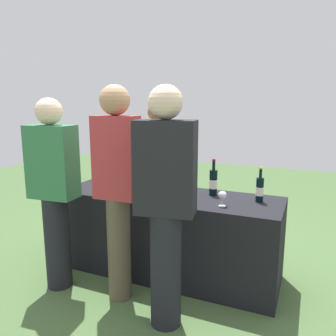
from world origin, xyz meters
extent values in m
plane|color=#476638|center=(0.00, 0.00, 0.00)|extent=(12.00, 12.00, 0.00)
cube|color=black|center=(0.00, 0.00, 0.39)|extent=(2.08, 0.68, 0.78)
cylinder|color=black|center=(-0.77, 0.12, 0.89)|extent=(0.07, 0.07, 0.21)
cylinder|color=black|center=(-0.77, 0.12, 1.02)|extent=(0.03, 0.03, 0.07)
cylinder|color=black|center=(-0.77, 0.12, 1.07)|extent=(0.03, 0.03, 0.02)
cylinder|color=silver|center=(-0.77, 0.12, 0.88)|extent=(0.07, 0.07, 0.07)
cylinder|color=black|center=(-0.29, 0.13, 0.89)|extent=(0.07, 0.07, 0.21)
cylinder|color=black|center=(-0.29, 0.13, 1.03)|extent=(0.03, 0.03, 0.08)
cylinder|color=black|center=(-0.29, 0.13, 1.08)|extent=(0.03, 0.03, 0.02)
cylinder|color=silver|center=(-0.29, 0.13, 0.88)|extent=(0.07, 0.07, 0.07)
cylinder|color=black|center=(0.06, 0.09, 0.89)|extent=(0.07, 0.07, 0.22)
cylinder|color=black|center=(0.06, 0.09, 1.05)|extent=(0.03, 0.03, 0.08)
cylinder|color=gold|center=(0.06, 0.09, 1.09)|extent=(0.03, 0.03, 0.02)
cylinder|color=silver|center=(0.06, 0.09, 0.88)|extent=(0.07, 0.07, 0.08)
cylinder|color=black|center=(0.40, 0.13, 0.90)|extent=(0.07, 0.07, 0.24)
cylinder|color=black|center=(0.40, 0.13, 1.06)|extent=(0.03, 0.03, 0.09)
cylinder|color=maroon|center=(0.40, 0.13, 1.11)|extent=(0.03, 0.03, 0.02)
cylinder|color=silver|center=(0.40, 0.13, 0.89)|extent=(0.07, 0.07, 0.08)
cylinder|color=black|center=(0.82, 0.08, 0.89)|extent=(0.07, 0.07, 0.21)
cylinder|color=black|center=(0.82, 0.08, 1.03)|extent=(0.02, 0.02, 0.08)
cylinder|color=gold|center=(0.82, 0.08, 1.08)|extent=(0.03, 0.03, 0.02)
cylinder|color=silver|center=(0.82, 0.08, 0.88)|extent=(0.07, 0.07, 0.07)
cylinder|color=silver|center=(-0.58, -0.14, 0.78)|extent=(0.07, 0.07, 0.00)
cylinder|color=silver|center=(-0.58, -0.14, 0.82)|extent=(0.01, 0.01, 0.06)
sphere|color=silver|center=(-0.58, -0.14, 0.88)|extent=(0.07, 0.07, 0.07)
sphere|color=#590C19|center=(-0.58, -0.14, 0.87)|extent=(0.04, 0.04, 0.04)
cylinder|color=silver|center=(-0.42, -0.17, 0.78)|extent=(0.06, 0.06, 0.00)
cylinder|color=silver|center=(-0.42, -0.17, 0.82)|extent=(0.01, 0.01, 0.06)
sphere|color=silver|center=(-0.42, -0.17, 0.88)|extent=(0.07, 0.07, 0.07)
sphere|color=#590C19|center=(-0.42, -0.17, 0.87)|extent=(0.04, 0.04, 0.04)
cylinder|color=silver|center=(-0.32, -0.14, 0.78)|extent=(0.06, 0.06, 0.00)
cylinder|color=silver|center=(-0.32, -0.14, 0.82)|extent=(0.01, 0.01, 0.08)
sphere|color=silver|center=(-0.32, -0.14, 0.89)|extent=(0.06, 0.06, 0.06)
sphere|color=#590C19|center=(-0.32, -0.14, 0.88)|extent=(0.04, 0.04, 0.04)
cylinder|color=silver|center=(0.25, -0.17, 0.78)|extent=(0.06, 0.06, 0.00)
cylinder|color=silver|center=(0.25, -0.17, 0.82)|extent=(0.01, 0.01, 0.06)
sphere|color=silver|center=(0.25, -0.17, 0.88)|extent=(0.07, 0.07, 0.07)
cylinder|color=silver|center=(0.56, -0.16, 0.78)|extent=(0.06, 0.06, 0.00)
cylinder|color=silver|center=(0.56, -0.16, 0.82)|extent=(0.01, 0.01, 0.06)
sphere|color=silver|center=(0.56, -0.16, 0.88)|extent=(0.07, 0.07, 0.07)
sphere|color=#590C19|center=(0.56, -0.16, 0.87)|extent=(0.04, 0.04, 0.04)
cylinder|color=brown|center=(-0.41, 0.64, 0.40)|extent=(0.22, 0.22, 0.81)
cube|color=yellow|center=(-0.41, 0.64, 1.11)|extent=(0.43, 0.27, 0.61)
sphere|color=brown|center=(-0.41, 0.64, 1.52)|extent=(0.22, 0.22, 0.22)
cylinder|color=black|center=(-0.80, -0.62, 0.41)|extent=(0.22, 0.22, 0.82)
cube|color=#337247|center=(-0.80, -0.62, 1.13)|extent=(0.42, 0.26, 0.62)
sphere|color=beige|center=(-0.80, -0.62, 1.55)|extent=(0.22, 0.22, 0.22)
cylinder|color=brown|center=(-0.20, -0.56, 0.44)|extent=(0.19, 0.19, 0.87)
cube|color=#B23338|center=(-0.20, -0.56, 1.20)|extent=(0.36, 0.21, 0.65)
sphere|color=tan|center=(-0.20, -0.56, 1.64)|extent=(0.24, 0.24, 0.24)
cylinder|color=black|center=(0.30, -0.72, 0.43)|extent=(0.23, 0.23, 0.86)
cube|color=black|center=(0.30, -0.72, 1.19)|extent=(0.44, 0.30, 0.65)
sphere|color=beige|center=(0.30, -0.72, 1.63)|extent=(0.23, 0.23, 0.23)
cube|color=white|center=(-0.76, 0.92, 0.42)|extent=(0.62, 0.07, 0.83)
camera|label=1|loc=(1.20, -2.77, 1.62)|focal=35.64mm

